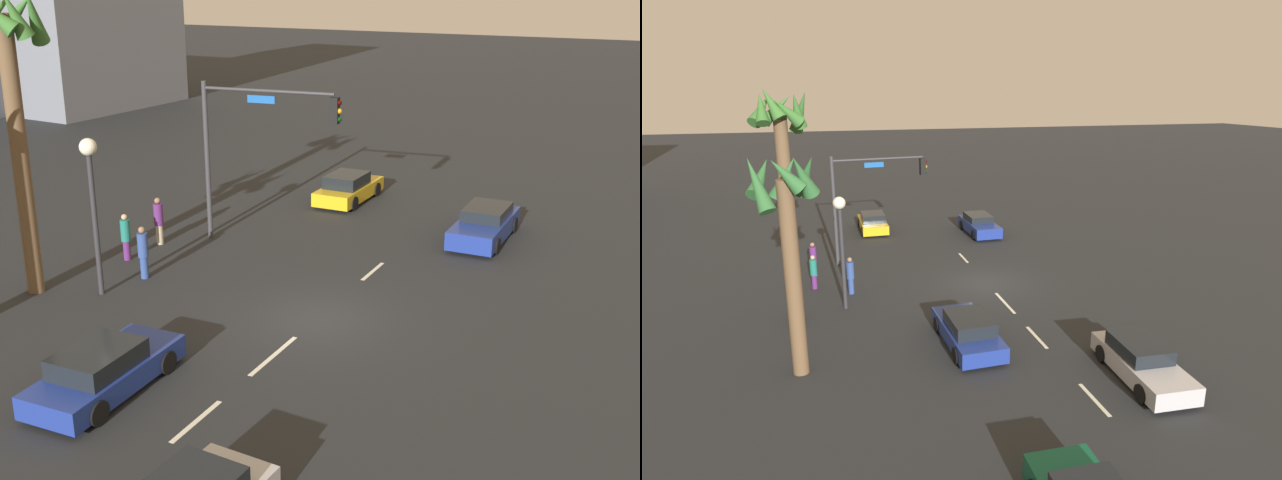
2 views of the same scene
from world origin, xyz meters
The scene contains 16 objects.
ground_plane centered at (0.00, 0.00, 0.00)m, with size 220.00×220.00×0.00m, color #232628.
lane_stripe_1 centered at (-11.27, 0.00, 0.01)m, with size 1.97×0.14×0.01m, color silver.
lane_stripe_2 centered at (-6.56, 0.00, 0.01)m, with size 2.05×0.14×0.01m, color silver.
lane_stripe_3 centered at (-2.77, 0.00, 0.01)m, with size 2.60×0.14×0.01m, color silver.
lane_stripe_4 centered at (4.49, 0.00, 0.01)m, with size 1.90×0.14×0.01m, color silver.
car_0 centered at (12.40, 4.50, 0.61)m, with size 4.30×1.90×1.33m.
car_1 centered at (-10.42, -2.26, 0.61)m, with size 4.58×2.04×1.31m.
car_2 centered at (9.75, -2.62, 0.62)m, with size 4.69×1.94×1.32m.
car_3 centered at (-6.39, 2.89, 0.60)m, with size 4.57×2.01×1.30m.
traffic_signal centered at (5.38, 5.45, 4.26)m, with size 0.85×5.57×6.23m.
streetlamp centered at (-1.37, 7.32, 3.76)m, with size 0.56×0.56×5.25m.
pedestrian_0 centered at (3.60, 8.66, 0.99)m, with size 0.41×0.41×1.88m.
pedestrian_1 centered at (1.63, 8.67, 0.93)m, with size 0.41×0.41×1.77m.
pedestrian_2 centered at (0.42, 6.93, 1.00)m, with size 0.52×0.52×1.89m.
palm_tree_0 centered at (-6.89, 9.27, 5.51)m, with size 2.40×2.67×7.91m.
palm_tree_1 centered at (-2.12, 9.42, 6.96)m, with size 2.35×2.70×9.97m.
Camera 2 is at (-24.89, 8.30, 9.79)m, focal length 29.95 mm.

